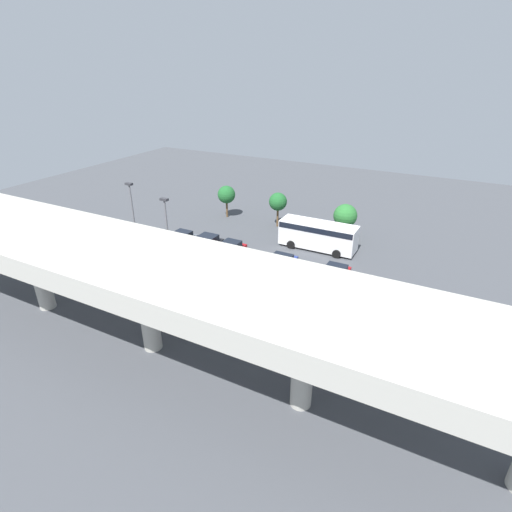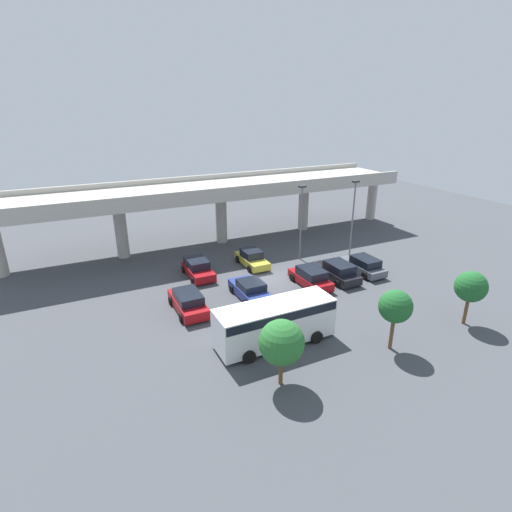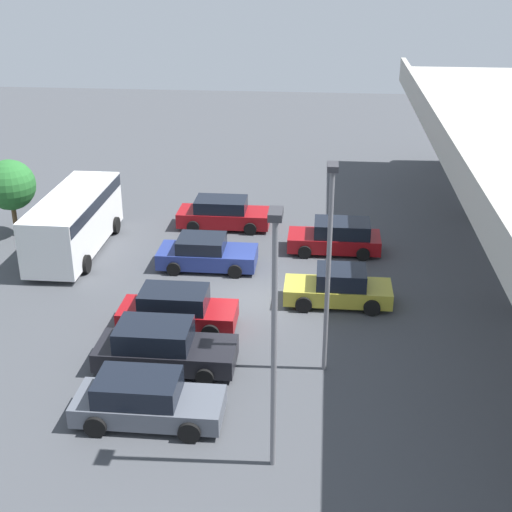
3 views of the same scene
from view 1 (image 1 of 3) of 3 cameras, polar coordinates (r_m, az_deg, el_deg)
name	(u,v)px [view 1 (image 1 of 3)]	position (r m, az deg, el deg)	size (l,w,h in m)	color
ground_plane	(238,275)	(36.43, -2.58, -2.79)	(92.05, 92.05, 0.00)	#424449
highway_overpass	(143,274)	(25.71, -15.78, -2.54)	(44.16, 7.89, 6.97)	#ADAAA0
parked_car_0	(333,278)	(35.13, 10.96, -3.05)	(2.16, 4.77, 1.57)	maroon
parked_car_1	(276,302)	(31.11, 2.86, -6.63)	(2.17, 4.42, 1.57)	maroon
parked_car_2	(279,265)	(36.74, 3.36, -1.34)	(2.24, 4.48, 1.48)	navy
parked_car_3	(216,287)	(33.40, -5.74, -4.36)	(2.05, 4.41, 1.56)	gold
parked_car_4	(228,252)	(39.28, -3.99, 0.63)	(2.10, 4.53, 1.59)	maroon
parked_car_5	(204,246)	(40.68, -7.46, 1.39)	(2.22, 4.89, 1.64)	black
parked_car_6	(178,241)	(42.32, -11.02, 2.08)	(2.13, 4.63, 1.54)	#515660
shuttle_bus	(318,234)	(41.49, 8.86, 3.17)	(7.88, 2.76, 2.81)	white
lamp_post_near_aisle	(133,216)	(39.20, -17.11, 5.47)	(0.70, 0.35, 7.73)	slate
lamp_post_mid_lot	(168,232)	(34.96, -12.52, 3.30)	(0.70, 0.35, 7.45)	slate
tree_front_left	(345,216)	(44.05, 12.63, 5.62)	(2.53, 2.53, 3.96)	brown
tree_front_right	(278,202)	(46.56, 3.16, 7.73)	(2.09, 2.09, 4.08)	brown
tree_front_far_right	(226,195)	(49.72, -4.24, 8.73)	(2.17, 2.17, 3.99)	brown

